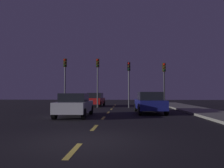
{
  "coord_description": "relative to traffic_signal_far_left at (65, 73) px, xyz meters",
  "views": [
    {
      "loc": [
        1.33,
        -6.77,
        1.46
      ],
      "look_at": [
        0.12,
        13.06,
        2.37
      ],
      "focal_mm": 34.73,
      "sensor_mm": 36.0,
      "label": 1
    }
  ],
  "objects": [
    {
      "name": "lane_stripe_fifth",
      "position": [
        5.11,
        -1.97,
        -3.65
      ],
      "size": [
        0.16,
        1.6,
        0.01
      ],
      "primitive_type": "cube",
      "color": "#EACC4C",
      "rests_on": "ground_plane"
    },
    {
      "name": "lane_stripe_third",
      "position": [
        5.11,
        -9.57,
        -3.65
      ],
      "size": [
        0.16,
        1.6,
        0.01
      ],
      "primitive_type": "cube",
      "color": "#EACC4C",
      "rests_on": "ground_plane"
    },
    {
      "name": "ground_plane",
      "position": [
        5.11,
        -8.97,
        -3.66
      ],
      "size": [
        80.0,
        80.0,
        0.0
      ],
      "primitive_type": "plane",
      "color": "black"
    },
    {
      "name": "car_stopped_ahead",
      "position": [
        8.29,
        -6.16,
        -2.85
      ],
      "size": [
        2.13,
        4.59,
        1.61
      ],
      "color": "navy",
      "rests_on": "ground_plane"
    },
    {
      "name": "car_adjacent_lane",
      "position": [
        3.2,
        -8.98,
        -2.9
      ],
      "size": [
        2.0,
        4.31,
        1.5
      ],
      "color": "silver",
      "rests_on": "ground_plane"
    },
    {
      "name": "lane_stripe_second",
      "position": [
        5.11,
        -13.37,
        -3.65
      ],
      "size": [
        0.16,
        1.6,
        0.01
      ],
      "primitive_type": "cube",
      "color": "#EACC4C",
      "rests_on": "ground_plane"
    },
    {
      "name": "traffic_signal_center_left",
      "position": [
        3.52,
        -0.0,
        -0.03
      ],
      "size": [
        0.32,
        0.38,
        5.2
      ],
      "color": "#4C4C51",
      "rests_on": "ground_plane"
    },
    {
      "name": "traffic_signal_far_right",
      "position": [
        10.49,
        -0.0,
        -0.37
      ],
      "size": [
        0.32,
        0.38,
        4.68
      ],
      "color": "#2D2D30",
      "rests_on": "ground_plane"
    },
    {
      "name": "traffic_signal_far_left",
      "position": [
        0.0,
        0.0,
        0.0
      ],
      "size": [
        0.32,
        0.38,
        5.25
      ],
      "color": "#4C4C51",
      "rests_on": "ground_plane"
    },
    {
      "name": "car_oncoming_far",
      "position": [
        2.9,
        2.55,
        -2.87
      ],
      "size": [
        2.11,
        4.07,
        1.57
      ],
      "color": "#B21919",
      "rests_on": "ground_plane"
    },
    {
      "name": "traffic_signal_center_right",
      "position": [
        6.83,
        -0.0,
        -0.29
      ],
      "size": [
        0.32,
        0.38,
        4.8
      ],
      "color": "#4C4C51",
      "rests_on": "ground_plane"
    },
    {
      "name": "lane_stripe_fourth",
      "position": [
        5.11,
        -5.77,
        -3.65
      ],
      "size": [
        0.16,
        1.6,
        0.01
      ],
      "primitive_type": "cube",
      "color": "#EACC4C",
      "rests_on": "ground_plane"
    },
    {
      "name": "lane_stripe_sixth",
      "position": [
        5.11,
        1.83,
        -3.65
      ],
      "size": [
        0.16,
        1.6,
        0.01
      ],
      "primitive_type": "cube",
      "color": "#EACC4C",
      "rests_on": "ground_plane"
    },
    {
      "name": "lane_stripe_seventh",
      "position": [
        5.11,
        5.63,
        -3.65
      ],
      "size": [
        0.16,
        1.6,
        0.01
      ],
      "primitive_type": "cube",
      "color": "#EACC4C",
      "rests_on": "ground_plane"
    },
    {
      "name": "lane_stripe_nearest",
      "position": [
        5.11,
        -17.17,
        -3.65
      ],
      "size": [
        0.16,
        1.6,
        0.01
      ],
      "primitive_type": "cube",
      "color": "#EACC4C",
      "rests_on": "ground_plane"
    }
  ]
}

